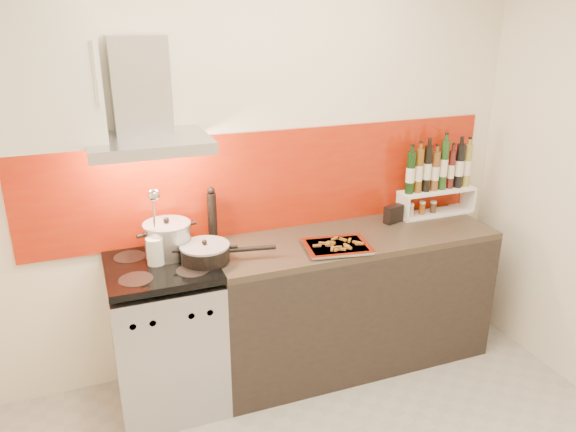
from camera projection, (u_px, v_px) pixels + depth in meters
name	position (u px, v px, depth m)	size (l,w,h in m)	color
back_wall	(262.00, 169.00, 3.46)	(3.40, 0.02, 2.60)	silver
backsplash	(271.00, 181.00, 3.50)	(3.00, 0.02, 0.64)	#A02908
range_stove	(167.00, 337.00, 3.27)	(0.60, 0.60, 0.91)	#B7B7BA
counter	(351.00, 299.00, 3.67)	(1.80, 0.60, 0.90)	black
range_hood	(144.00, 109.00, 2.93)	(0.62, 0.50, 0.61)	#B7B7BA
upper_cabinet	(22.00, 73.00, 2.67)	(0.70, 0.35, 0.72)	beige
stock_pot	(168.00, 239.00, 3.18)	(0.27, 0.27, 0.23)	#B7B7BA
saute_pan	(206.00, 253.00, 3.12)	(0.53, 0.28, 0.13)	black
utensil_jar	(155.00, 243.00, 3.05)	(0.10, 0.15, 0.46)	silver
pepper_mill	(212.00, 216.00, 3.34)	(0.06, 0.06, 0.36)	black
step_shelf	(437.00, 180.00, 3.78)	(0.55, 0.15, 0.51)	white
caddy_box	(393.00, 214.00, 3.70)	(0.13, 0.06, 0.11)	black
baking_tray	(337.00, 246.00, 3.31)	(0.43, 0.35, 0.03)	silver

